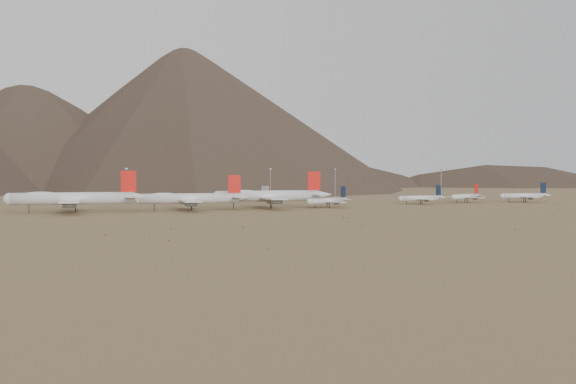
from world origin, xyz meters
name	(u,v)px	position (x,y,z in m)	size (l,w,h in m)	color
ground	(292,211)	(0.00, 0.00, 0.00)	(3000.00, 3000.00, 0.00)	olive
mountain_ridge	(94,104)	(0.00, 900.00, 150.00)	(4400.00, 1000.00, 300.00)	#4E3C2F
widebody_west	(74,198)	(-119.95, 33.08, 8.14)	(79.27, 61.51, 23.61)	silver
widebody_centre	(190,198)	(-54.58, 26.32, 7.26)	(70.66, 54.92, 21.07)	silver
widebody_east	(269,196)	(-3.04, 27.33, 8.01)	(77.95, 60.52, 23.22)	silver
narrowbody_a	(329,201)	(35.95, 21.83, 4.38)	(38.86, 29.12, 13.49)	silver
narrowbody_b	(422,198)	(116.11, 32.37, 4.34)	(40.52, 28.87, 13.37)	silver
narrowbody_c	(466,196)	(162.06, 40.11, 4.51)	(40.00, 29.98, 13.89)	silver
narrowbody_d	(525,196)	(204.96, 24.63, 4.84)	(45.06, 32.68, 14.91)	silver
control_tower	(264,194)	(30.00, 120.00, 5.32)	(8.00, 8.00, 12.00)	#9B8569
mast_west	(127,184)	(-75.28, 122.07, 14.20)	(2.00, 0.60, 25.70)	gray
mast_centre	(270,183)	(30.74, 108.21, 14.20)	(2.00, 0.60, 25.70)	gray
mast_east	(335,182)	(107.15, 146.37, 14.20)	(2.00, 0.60, 25.70)	gray
mast_far_east	(441,182)	(198.77, 118.69, 14.20)	(2.00, 0.60, 25.70)	gray
desert_scrub	(343,222)	(-15.11, -90.75, 0.33)	(433.36, 178.34, 0.93)	olive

